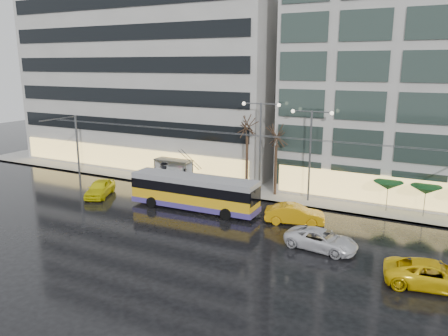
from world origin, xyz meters
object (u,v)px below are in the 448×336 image
Objects in this scene: bus_shelter at (172,165)px; street_lamp_near at (260,135)px; taxi_a at (100,188)px; trolleybus at (194,193)px.

street_lamp_near is (10.38, 0.11, 4.03)m from bus_shelter.
taxi_a is (-3.41, -7.56, -1.15)m from bus_shelter.
trolleybus reaches higher than bus_shelter.
street_lamp_near is 1.89× the size of taxi_a.
bus_shelter is 0.88× the size of taxi_a.
trolleybus is at bearing -18.64° from taxi_a.
trolleybus is 9.67m from bus_shelter.
taxi_a is at bearing -150.90° from street_lamp_near.
trolleybus is 8.89m from street_lamp_near.
trolleybus is at bearing -116.78° from street_lamp_near.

